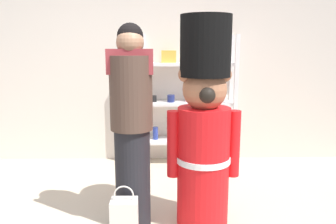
{
  "coord_description": "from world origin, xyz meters",
  "views": [
    {
      "loc": [
        0.24,
        -2.3,
        1.52
      ],
      "look_at": [
        0.29,
        0.39,
        1.0
      ],
      "focal_mm": 35.53,
      "sensor_mm": 36.0,
      "label": 1
    }
  ],
  "objects_px": {
    "person_shopper": "(132,125)",
    "merchandise_shelf": "(189,99)",
    "shopping_bag": "(124,220)",
    "teddy_bear_guard": "(204,128)"
  },
  "relations": [
    {
      "from": "shopping_bag",
      "to": "merchandise_shelf",
      "type": "bearing_deg",
      "value": 70.76
    },
    {
      "from": "teddy_bear_guard",
      "to": "shopping_bag",
      "type": "relative_size",
      "value": 3.78
    },
    {
      "from": "merchandise_shelf",
      "to": "person_shopper",
      "type": "bearing_deg",
      "value": -110.59
    },
    {
      "from": "teddy_bear_guard",
      "to": "shopping_bag",
      "type": "height_order",
      "value": "teddy_bear_guard"
    },
    {
      "from": "person_shopper",
      "to": "merchandise_shelf",
      "type": "bearing_deg",
      "value": 69.41
    },
    {
      "from": "merchandise_shelf",
      "to": "teddy_bear_guard",
      "type": "height_order",
      "value": "teddy_bear_guard"
    },
    {
      "from": "merchandise_shelf",
      "to": "shopping_bag",
      "type": "xyz_separation_m",
      "value": [
        -0.65,
        -1.86,
        -0.68
      ]
    },
    {
      "from": "teddy_bear_guard",
      "to": "person_shopper",
      "type": "relative_size",
      "value": 1.04
    },
    {
      "from": "teddy_bear_guard",
      "to": "shopping_bag",
      "type": "xyz_separation_m",
      "value": [
        -0.65,
        -0.28,
        -0.68
      ]
    },
    {
      "from": "teddy_bear_guard",
      "to": "shopping_bag",
      "type": "bearing_deg",
      "value": -157.0
    }
  ]
}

